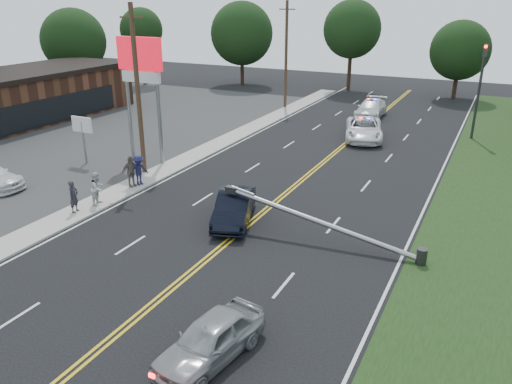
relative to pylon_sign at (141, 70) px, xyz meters
The scene contains 22 objects.
ground 18.50m from the pylon_sign, 53.13° to the right, with size 120.00×120.00×0.00m, color black.
sidewalk 7.46m from the pylon_sign, 62.30° to the right, with size 1.80×70.00×0.12m, color #A5A095.
centerline_yellow 12.73m from the pylon_sign, 20.85° to the right, with size 0.36×80.00×0.00m, color gold.
pylon_sign is the anchor object (origin of this frame).
small_sign 5.45m from the pylon_sign, 150.26° to the right, with size 1.60×0.14×3.10m.
traffic_signal 24.75m from the pylon_sign, 40.39° to the left, with size 0.28×0.41×7.05m.
fallen_streetlight 16.66m from the pylon_sign, 22.22° to the right, with size 9.36×0.44×1.91m.
utility_pole_mid 2.55m from the pylon_sign, 56.98° to the right, with size 1.60×0.28×10.00m.
utility_pole_far 20.06m from the pylon_sign, 86.28° to the left, with size 1.60×0.28×10.00m.
tree_3 29.64m from the pylon_sign, 143.04° to the left, with size 7.12×7.12×9.22m.
tree_4 32.64m from the pylon_sign, 128.40° to the left, with size 5.14×5.14×9.15m.
tree_5 32.06m from the pylon_sign, 106.61° to the left, with size 7.54×7.54×9.89m.
tree_6 32.68m from the pylon_sign, 82.96° to the left, with size 6.45×6.45×10.10m.
tree_7 36.15m from the pylon_sign, 64.31° to the left, with size 6.14×6.14×8.13m.
crashed_sedan 12.44m from the pylon_sign, 30.61° to the right, with size 1.57×4.50×1.48m, color black.
waiting_sedan 20.94m from the pylon_sign, 46.83° to the right, with size 1.62×4.02×1.37m, color #93949A.
emergency_a 17.31m from the pylon_sign, 46.74° to the left, with size 2.68×5.82×1.62m, color white.
emergency_b 22.71m from the pylon_sign, 63.39° to the left, with size 2.21×5.43×1.58m, color silver.
bystander_a 10.11m from the pylon_sign, 76.33° to the right, with size 0.60×0.39×1.64m, color #26262E.
bystander_b 9.08m from the pylon_sign, 71.49° to the right, with size 0.84×0.66×1.74m, color #BBBCC0.
bystander_c 6.83m from the pylon_sign, 57.57° to the right, with size 1.13×0.65×1.75m, color #1C1C46.
bystander_d 7.00m from the pylon_sign, 62.67° to the right, with size 1.06×0.44×1.80m, color #60554D.
Camera 1 is at (10.06, -11.16, 10.25)m, focal length 35.00 mm.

